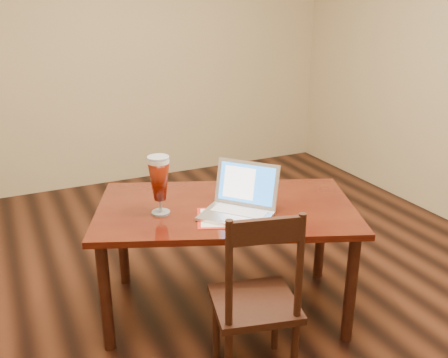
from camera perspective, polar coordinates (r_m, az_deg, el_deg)
name	(u,v)px	position (r m, az deg, el deg)	size (l,w,h in m)	color
ground	(227,310)	(3.13, 0.40, -14.71)	(5.00, 5.00, 0.00)	black
room_shell	(228,2)	(2.56, 0.50, 19.60)	(4.51, 5.01, 2.71)	#CBB487
dining_table	(223,216)	(2.83, -0.13, -4.29)	(1.64, 1.29, 1.00)	#471609
dining_chair	(256,302)	(2.42, 3.73, -13.81)	(0.47, 0.46, 0.93)	black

